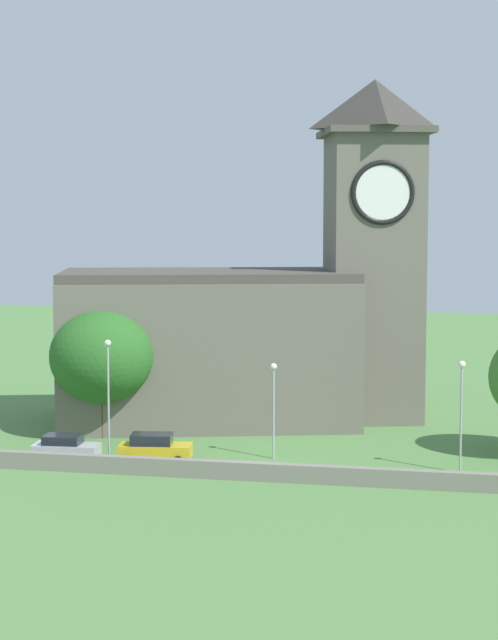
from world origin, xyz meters
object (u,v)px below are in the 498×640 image
(car_yellow, at_px, (154,448))
(streetlamp_central, at_px, (274,394))
(streetlamp_west_mid, at_px, (108,380))
(tree_churchyard, at_px, (102,357))
(streetlamp_east_mid, at_px, (461,398))
(church, at_px, (256,318))
(car_silver, at_px, (65,447))

(car_yellow, xyz_separation_m, streetlamp_central, (7.33, 2.80, 3.33))
(streetlamp_west_mid, xyz_separation_m, tree_churchyard, (-2.47, 5.75, 0.72))
(car_yellow, distance_m, streetlamp_east_mid, 19.82)
(streetlamp_central, xyz_separation_m, tree_churchyard, (-13.35, 4.30, 1.56))
(car_yellow, bearing_deg, church, 77.28)
(streetlamp_west_mid, distance_m, tree_churchyard, 6.30)
(church, xyz_separation_m, streetlamp_east_mid, (15.87, -14.49, -3.34))
(car_yellow, distance_m, streetlamp_central, 8.52)
(streetlamp_west_mid, bearing_deg, church, 63.77)
(car_yellow, bearing_deg, streetlamp_central, 20.88)
(streetlamp_central, height_order, streetlamp_east_mid, streetlamp_east_mid)
(car_silver, bearing_deg, streetlamp_west_mid, 34.48)
(church, xyz_separation_m, streetlamp_west_mid, (-7.10, -14.40, -2.91))
(streetlamp_central, height_order, tree_churchyard, tree_churchyard)
(streetlamp_east_mid, bearing_deg, church, 137.61)
(streetlamp_west_mid, height_order, tree_churchyard, tree_churchyard)
(church, relative_size, tree_churchyard, 3.22)
(car_silver, relative_size, tree_churchyard, 0.47)
(car_yellow, height_order, streetlamp_west_mid, streetlamp_west_mid)
(church, bearing_deg, car_silver, -120.66)
(streetlamp_east_mid, xyz_separation_m, tree_churchyard, (-25.44, 5.84, 1.16))
(car_silver, distance_m, streetlamp_west_mid, 5.21)
(car_silver, relative_size, streetlamp_east_mid, 0.62)
(streetlamp_west_mid, distance_m, streetlamp_east_mid, 22.97)
(streetlamp_east_mid, bearing_deg, streetlamp_central, 172.73)
(car_yellow, bearing_deg, car_silver, -176.80)
(car_silver, bearing_deg, streetlamp_east_mid, 3.57)
(tree_churchyard, bearing_deg, church, 42.11)
(church, xyz_separation_m, car_silver, (-9.53, -16.08, -7.20))
(streetlamp_central, relative_size, streetlamp_east_mid, 0.90)
(car_silver, bearing_deg, church, 59.34)
(church, height_order, streetlamp_central, church)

